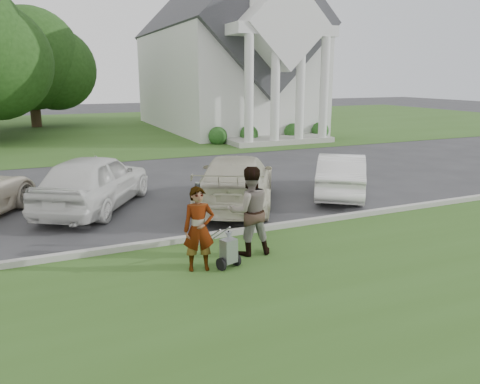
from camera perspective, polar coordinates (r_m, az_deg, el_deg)
ground at (r=11.17m, az=-0.04°, el=-6.20°), size 120.00×120.00×0.00m
grass_strip at (r=8.73m, az=8.09°, el=-12.34°), size 80.00×7.00×0.01m
church_lawn at (r=37.05m, az=-17.21°, el=7.41°), size 80.00×30.00×0.01m
curb at (r=11.63m, az=-1.13°, el=-4.99°), size 80.00×0.18×0.15m
church at (r=35.35m, az=-1.81°, el=17.37°), size 9.19×19.00×24.10m
tree_back at (r=39.60m, az=-24.20°, el=14.07°), size 9.61×7.60×8.89m
striping_cart at (r=9.64m, az=-1.44°, el=-7.25°), size 0.62×0.98×0.85m
person_left at (r=9.41m, az=-5.04°, el=-4.62°), size 0.70×0.54×1.73m
person_right at (r=10.19m, az=1.16°, el=-2.39°), size 1.04×0.85×1.97m
parking_meter_near at (r=10.74m, az=-5.15°, el=-1.74°), size 0.11×0.10×1.52m
car_b at (r=14.44m, az=-17.36°, el=1.27°), size 4.24×5.22×1.67m
car_c at (r=14.15m, az=-0.50°, el=1.41°), size 4.41×5.72×1.55m
car_d at (r=15.77m, az=12.20°, el=2.10°), size 3.66×4.26×1.39m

